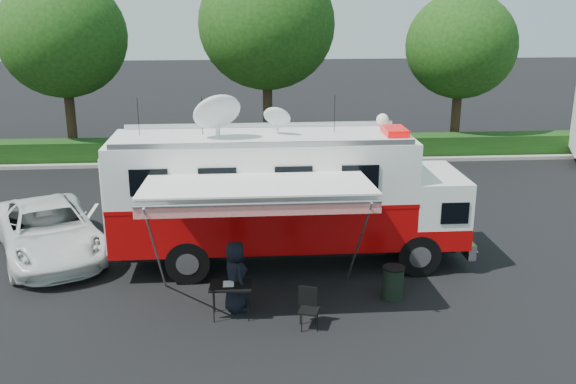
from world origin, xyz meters
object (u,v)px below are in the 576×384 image
at_px(folding_table, 231,287).
at_px(trash_bin, 393,282).
at_px(white_suv, 51,255).
at_px(command_truck, 286,195).

distance_m(folding_table, trash_bin, 4.04).
bearing_deg(white_suv, command_truck, -32.62).
xyz_separation_m(command_truck, folding_table, (-1.52, -3.12, -1.21)).
relative_size(white_suv, trash_bin, 6.59).
height_order(white_suv, trash_bin, trash_bin).
bearing_deg(folding_table, command_truck, 64.07).
bearing_deg(trash_bin, folding_table, -170.42).
bearing_deg(command_truck, trash_bin, -44.95).
relative_size(command_truck, trash_bin, 11.59).
height_order(command_truck, white_suv, command_truck).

